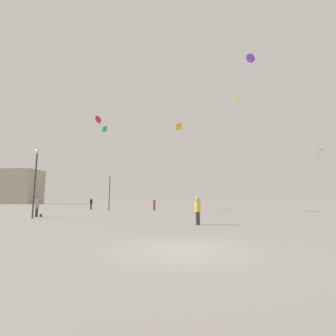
# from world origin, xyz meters

# --- Properties ---
(ground_plane) EXTENTS (300.00, 300.00, 0.00)m
(ground_plane) POSITION_xyz_m (0.00, 0.00, 0.00)
(ground_plane) COLOR gray
(person_in_grey) EXTENTS (0.35, 0.35, 1.59)m
(person_in_grey) POSITION_xyz_m (-12.05, 13.91, 0.87)
(person_in_grey) COLOR #2D2D33
(person_in_grey) RESTS_ON ground_plane
(person_in_red) EXTENTS (0.37, 0.37, 1.68)m
(person_in_red) POSITION_xyz_m (-1.91, 26.20, 0.92)
(person_in_red) COLOR #2D2D33
(person_in_red) RESTS_ON ground_plane
(person_in_yellow) EXTENTS (0.37, 0.37, 1.72)m
(person_in_yellow) POSITION_xyz_m (1.49, 6.99, 0.94)
(person_in_yellow) COLOR #2D2D33
(person_in_yellow) RESTS_ON ground_plane
(person_in_black) EXTENTS (0.40, 0.40, 1.82)m
(person_in_black) POSITION_xyz_m (-12.00, 29.72, 1.00)
(person_in_black) COLOR #2D2D33
(person_in_black) RESTS_ON ground_plane
(kite_lime_diamond) EXTENTS (10.94, 7.64, 13.17)m
(kite_lime_diamond) POSITION_xyz_m (8.32, 19.34, 13.81)
(kite_lime_diamond) COLOR #8CD12D
(kite_emerald_delta) EXTENTS (1.23, 4.08, 13.23)m
(kite_emerald_delta) POSITION_xyz_m (-11.18, 32.90, 13.87)
(kite_emerald_delta) COLOR green
(kite_cyan_delta) EXTENTS (11.30, 4.21, 4.56)m
(kite_cyan_delta) POSITION_xyz_m (11.86, 10.53, 5.43)
(kite_cyan_delta) COLOR #1EB2C6
(kite_crimson_diamond) EXTENTS (4.40, 5.06, 9.88)m
(kite_crimson_diamond) POSITION_xyz_m (-8.23, 18.41, 10.60)
(kite_crimson_diamond) COLOR red
(kite_violet_diamond) EXTENTS (7.36, 7.86, 15.00)m
(kite_violet_diamond) POSITION_xyz_m (8.16, 14.11, 15.65)
(kite_violet_diamond) COLOR purple
(kite_amber_delta) EXTENTS (4.13, 2.69, 11.00)m
(kite_amber_delta) POSITION_xyz_m (1.51, 24.42, 11.72)
(kite_amber_delta) COLOR yellow
(building_left_hall) EXTENTS (18.78, 11.26, 12.25)m
(building_left_hall) POSITION_xyz_m (-55.00, 77.78, 6.13)
(building_left_hall) COLOR #A39984
(building_left_hall) RESTS_ON ground_plane
(lamppost_east) EXTENTS (0.36, 0.36, 5.26)m
(lamppost_east) POSITION_xyz_m (-8.22, 25.49, 3.50)
(lamppost_east) COLOR #2D2D30
(lamppost_east) RESTS_ON ground_plane
(lamppost_west) EXTENTS (0.36, 0.36, 5.79)m
(lamppost_west) POSITION_xyz_m (-11.38, 12.04, 3.80)
(lamppost_west) COLOR #2D2D30
(lamppost_west) RESTS_ON ground_plane
(handbag_beside_flyer) EXTENTS (0.30, 0.34, 0.24)m
(handbag_beside_flyer) POSITION_xyz_m (-11.70, 14.01, 0.12)
(handbag_beside_flyer) COLOR black
(handbag_beside_flyer) RESTS_ON ground_plane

